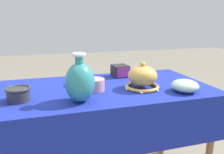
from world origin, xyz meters
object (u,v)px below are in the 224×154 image
bowl_shallow_celadon (185,86)px  cup_wide_charcoal (18,94)px  vase_tall_bulbous (80,82)px  vase_dome_bell (142,78)px  pot_squat_rose (95,85)px  pot_squat_slate (83,80)px  mosaic_tile_box (120,71)px

bowl_shallow_celadon → cup_wide_charcoal: (-0.93, 0.11, 0.00)m
vase_tall_bulbous → bowl_shallow_celadon: vase_tall_bulbous is taller
vase_dome_bell → pot_squat_rose: vase_dome_bell is taller
bowl_shallow_celadon → pot_squat_slate: bearing=150.4°
mosaic_tile_box → pot_squat_rose: (-0.26, -0.29, -0.01)m
vase_tall_bulbous → cup_wide_charcoal: 0.33m
pot_squat_rose → pot_squat_slate: pot_squat_rose is taller
pot_squat_slate → bowl_shallow_celadon: 0.64m
vase_dome_bell → mosaic_tile_box: 0.33m
vase_dome_bell → pot_squat_slate: bearing=151.7°
pot_squat_rose → bowl_shallow_celadon: bearing=-18.9°
mosaic_tile_box → cup_wide_charcoal: (-0.68, -0.35, -0.00)m
pot_squat_slate → bowl_shallow_celadon: (0.56, -0.32, 0.00)m
mosaic_tile_box → pot_squat_slate: (-0.31, -0.14, -0.01)m
vase_tall_bulbous → pot_squat_rose: (0.11, 0.16, -0.07)m
pot_squat_rose → cup_wide_charcoal: (-0.42, -0.06, 0.00)m
pot_squat_slate → cup_wide_charcoal: size_ratio=0.88×
pot_squat_slate → mosaic_tile_box: bearing=25.0°
vase_dome_bell → bowl_shallow_celadon: (0.22, -0.13, -0.03)m
mosaic_tile_box → pot_squat_slate: size_ratio=1.21×
cup_wide_charcoal → vase_dome_bell: bearing=1.7°
vase_tall_bulbous → pot_squat_slate: bearing=79.2°
vase_dome_bell → pot_squat_rose: (-0.29, 0.04, -0.03)m
pot_squat_rose → mosaic_tile_box: bearing=48.2°
pot_squat_rose → bowl_shallow_celadon: bowl_shallow_celadon is taller
vase_tall_bulbous → bowl_shallow_celadon: size_ratio=1.60×
pot_squat_rose → vase_dome_bell: bearing=-8.1°
pot_squat_rose → bowl_shallow_celadon: 0.54m
pot_squat_rose → bowl_shallow_celadon: (0.51, -0.17, 0.00)m
vase_dome_bell → cup_wide_charcoal: 0.72m
vase_tall_bulbous → pot_squat_rose: size_ratio=2.16×
pot_squat_rose → pot_squat_slate: (-0.05, 0.14, -0.00)m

